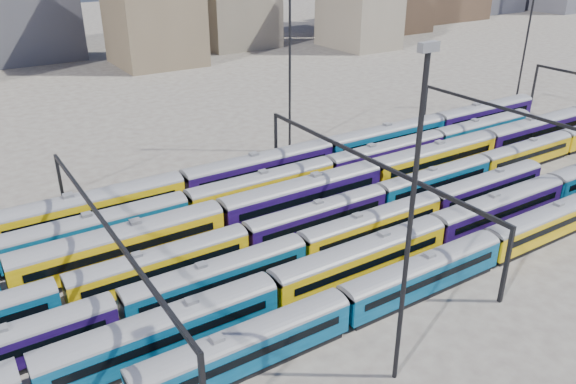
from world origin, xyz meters
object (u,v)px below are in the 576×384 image
rake_2 (217,275)px  rake_0 (547,220)px  rake_1 (435,229)px  mast_2 (411,218)px

rake_2 → rake_0: bearing=-15.7°
rake_1 → rake_2: bearing=167.9°
rake_0 → rake_2: bearing=164.3°
rake_0 → rake_2: rake_0 is taller
rake_0 → rake_1: 13.17m
rake_2 → mast_2: (6.79, -17.00, 11.56)m
rake_1 → mast_2: mast_2 is taller
rake_0 → mast_2: 31.76m
mast_2 → rake_1: bearing=35.9°
rake_1 → mast_2: size_ratio=4.77×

